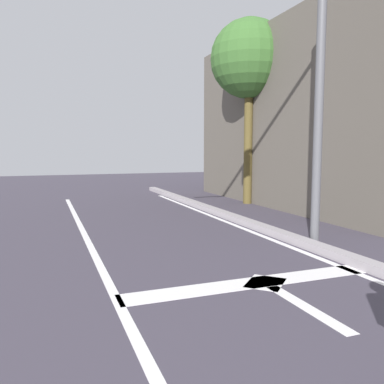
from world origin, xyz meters
TOP-DOWN VIEW (x-y plane):
  - lane_line_center at (-0.31, 6.00)m, footprint 0.12×20.00m
  - lane_line_curbside at (2.99, 6.00)m, footprint 0.12×20.00m
  - stop_bar at (1.42, 6.19)m, footprint 3.46×0.40m
  - lane_arrow_stem at (1.59, 5.29)m, footprint 0.16×1.40m
  - lane_arrow_head at (1.59, 6.14)m, footprint 0.71×0.71m
  - curb_strip at (3.24, 6.00)m, footprint 0.24×24.00m
  - traffic_signal_mast at (2.55, 7.69)m, footprint 4.83×0.34m
  - roadside_tree at (5.04, 12.93)m, footprint 2.42×2.42m

SIDE VIEW (x-z plane):
  - lane_line_center at x=-0.31m, z-range 0.00..0.01m
  - lane_line_curbside at x=2.99m, z-range 0.00..0.01m
  - stop_bar at x=1.42m, z-range 0.00..0.01m
  - lane_arrow_stem at x=1.59m, z-range 0.00..0.01m
  - lane_arrow_head at x=1.59m, z-range 0.00..0.01m
  - curb_strip at x=3.24m, z-range 0.00..0.14m
  - traffic_signal_mast at x=2.55m, z-range 1.08..6.93m
  - roadside_tree at x=5.04m, z-range 1.60..7.32m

